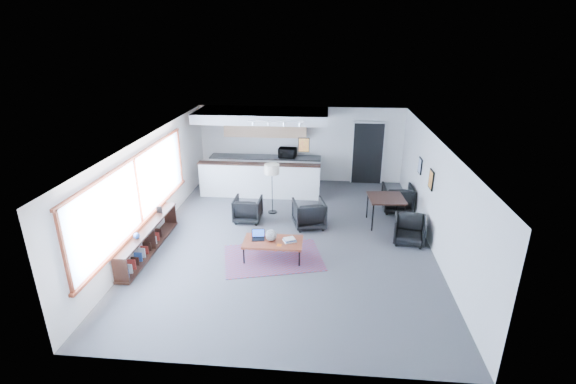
# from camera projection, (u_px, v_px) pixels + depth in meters

# --- Properties ---
(room) EXTENTS (7.02, 9.02, 2.62)m
(room) POSITION_uv_depth(u_px,v_px,m) (289.00, 190.00, 10.27)
(room) COLOR #49494B
(room) RESTS_ON ground
(window) EXTENTS (0.10, 5.95, 1.66)m
(window) POSITION_uv_depth(u_px,v_px,m) (138.00, 193.00, 9.67)
(window) COLOR #8CBFFF
(window) RESTS_ON room
(console) EXTENTS (0.35, 3.00, 0.80)m
(console) POSITION_uv_depth(u_px,v_px,m) (148.00, 240.00, 9.92)
(console) COLOR black
(console) RESTS_ON floor
(kitchenette) EXTENTS (4.20, 1.96, 2.60)m
(kitchenette) POSITION_uv_depth(u_px,v_px,m) (263.00, 147.00, 13.78)
(kitchenette) COLOR white
(kitchenette) RESTS_ON floor
(doorway) EXTENTS (1.10, 0.12, 2.15)m
(doorway) POSITION_uv_depth(u_px,v_px,m) (368.00, 153.00, 14.26)
(doorway) COLOR black
(doorway) RESTS_ON room
(track_light) EXTENTS (1.60, 0.07, 0.15)m
(track_light) POSITION_uv_depth(u_px,v_px,m) (276.00, 122.00, 11.92)
(track_light) COLOR silver
(track_light) RESTS_ON room
(wall_art_lower) EXTENTS (0.03, 0.38, 0.48)m
(wall_art_lower) POSITION_uv_depth(u_px,v_px,m) (431.00, 180.00, 10.25)
(wall_art_lower) COLOR black
(wall_art_lower) RESTS_ON room
(wall_art_upper) EXTENTS (0.03, 0.34, 0.44)m
(wall_art_upper) POSITION_uv_depth(u_px,v_px,m) (420.00, 166.00, 11.48)
(wall_art_upper) COLOR black
(wall_art_upper) RESTS_ON room
(kilim_rug) EXTENTS (2.55, 2.03, 0.01)m
(kilim_rug) POSITION_uv_depth(u_px,v_px,m) (273.00, 258.00, 9.76)
(kilim_rug) COLOR #572E44
(kilim_rug) RESTS_ON floor
(coffee_table) EXTENTS (1.37, 0.74, 0.45)m
(coffee_table) POSITION_uv_depth(u_px,v_px,m) (273.00, 242.00, 9.62)
(coffee_table) COLOR maroon
(coffee_table) RESTS_ON floor
(laptop) EXTENTS (0.32, 0.27, 0.21)m
(laptop) POSITION_uv_depth(u_px,v_px,m) (258.00, 236.00, 9.71)
(laptop) COLOR black
(laptop) RESTS_ON coffee_table
(ceramic_pot) EXTENTS (0.27, 0.27, 0.27)m
(ceramic_pot) POSITION_uv_depth(u_px,v_px,m) (271.00, 235.00, 9.59)
(ceramic_pot) COLOR gray
(ceramic_pot) RESTS_ON coffee_table
(book_stack) EXTENTS (0.35, 0.32, 0.09)m
(book_stack) POSITION_uv_depth(u_px,v_px,m) (290.00, 240.00, 9.58)
(book_stack) COLOR silver
(book_stack) RESTS_ON coffee_table
(coaster) EXTENTS (0.12, 0.12, 0.01)m
(coaster) POSITION_uv_depth(u_px,v_px,m) (279.00, 245.00, 9.41)
(coaster) COLOR #E5590C
(coaster) RESTS_ON coffee_table
(armchair_left) EXTENTS (0.75, 0.70, 0.76)m
(armchair_left) POSITION_uv_depth(u_px,v_px,m) (248.00, 208.00, 11.57)
(armchair_left) COLOR black
(armchair_left) RESTS_ON floor
(armchair_right) EXTENTS (0.97, 0.93, 0.83)m
(armchair_right) POSITION_uv_depth(u_px,v_px,m) (309.00, 212.00, 11.20)
(armchair_right) COLOR black
(armchair_right) RESTS_ON floor
(floor_lamp) EXTENTS (0.47, 0.47, 1.47)m
(floor_lamp) POSITION_uv_depth(u_px,v_px,m) (272.00, 171.00, 11.76)
(floor_lamp) COLOR black
(floor_lamp) RESTS_ON floor
(dining_table) EXTENTS (1.01, 1.01, 0.79)m
(dining_table) POSITION_uv_depth(u_px,v_px,m) (386.00, 200.00, 11.23)
(dining_table) COLOR black
(dining_table) RESTS_ON floor
(dining_chair_near) EXTENTS (0.73, 0.70, 0.65)m
(dining_chair_near) POSITION_uv_depth(u_px,v_px,m) (409.00, 231.00, 10.37)
(dining_chair_near) COLOR black
(dining_chair_near) RESTS_ON floor
(dining_chair_far) EXTENTS (0.72, 0.68, 0.74)m
(dining_chair_far) POSITION_uv_depth(u_px,v_px,m) (397.00, 199.00, 12.22)
(dining_chair_far) COLOR black
(dining_chair_far) RESTS_ON floor
(microwave) EXTENTS (0.62, 0.40, 0.39)m
(microwave) POSITION_uv_depth(u_px,v_px,m) (287.00, 152.00, 14.22)
(microwave) COLOR black
(microwave) RESTS_ON kitchenette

